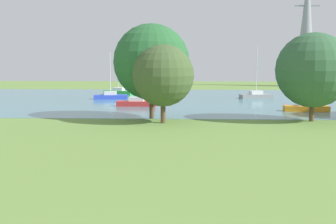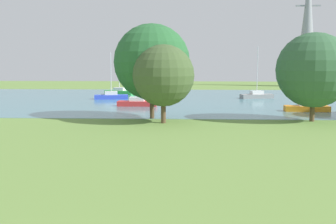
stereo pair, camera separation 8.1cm
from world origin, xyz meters
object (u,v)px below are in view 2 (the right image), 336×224
at_px(sailboat_blue, 111,96).
at_px(tree_mid_shore, 163,76).
at_px(electricity_pylon, 307,27).
at_px(tree_west_near, 152,62).
at_px(sailboat_orange, 307,107).
at_px(sailboat_red, 137,102).
at_px(sailboat_green, 119,92).
at_px(sailboat_gray, 257,95).
at_px(tree_east_far, 314,70).

distance_m(sailboat_blue, tree_mid_shore, 24.77).
height_order(sailboat_blue, electricity_pylon, electricity_pylon).
xyz_separation_m(sailboat_blue, tree_west_near, (7.62, -19.96, 4.98)).
height_order(tree_mid_shore, electricity_pylon, electricity_pylon).
bearing_deg(sailboat_orange, sailboat_red, 166.94).
relative_size(sailboat_green, tree_mid_shore, 0.93).
bearing_deg(sailboat_green, sailboat_gray, -16.63).
height_order(sailboat_blue, sailboat_gray, sailboat_gray).
xyz_separation_m(tree_mid_shore, tree_east_far, (13.64, 1.67, 0.45)).
bearing_deg(sailboat_blue, sailboat_orange, -29.31).
relative_size(sailboat_blue, sailboat_green, 1.03).
xyz_separation_m(sailboat_blue, tree_east_far, (22.52, -21.14, 4.24)).
height_order(sailboat_blue, tree_west_near, tree_west_near).
bearing_deg(sailboat_blue, sailboat_gray, 5.74).
distance_m(sailboat_blue, tree_east_far, 31.18).
bearing_deg(tree_mid_shore, sailboat_orange, 31.16).
bearing_deg(sailboat_blue, tree_east_far, -43.19).
relative_size(sailboat_gray, tree_west_near, 0.84).
distance_m(sailboat_orange, tree_west_near, 18.42).
bearing_deg(tree_mid_shore, electricity_pylon, 63.09).
xyz_separation_m(sailboat_red, tree_west_near, (2.76, -10.87, 4.99)).
bearing_deg(sailboat_blue, tree_west_near, -69.10).
relative_size(sailboat_green, tree_west_near, 0.72).
distance_m(sailboat_red, tree_east_far, 21.80).
bearing_deg(sailboat_orange, tree_east_far, -102.29).
height_order(tree_west_near, tree_mid_shore, tree_west_near).
relative_size(tree_east_far, electricity_pylon, 0.33).
height_order(tree_east_far, electricity_pylon, electricity_pylon).
bearing_deg(tree_mid_shore, tree_east_far, 6.98).
bearing_deg(sailboat_gray, tree_west_near, -121.68).
height_order(sailboat_blue, tree_east_far, tree_east_far).
relative_size(sailboat_gray, tree_east_far, 0.93).
xyz_separation_m(sailboat_green, electricity_pylon, (36.54, 22.77, 12.05)).
bearing_deg(sailboat_gray, sailboat_blue, -174.26).
height_order(sailboat_blue, sailboat_orange, sailboat_orange).
relative_size(sailboat_green, electricity_pylon, 0.26).
height_order(sailboat_gray, tree_mid_shore, sailboat_gray).
distance_m(sailboat_orange, tree_east_far, 8.83).
distance_m(sailboat_red, electricity_pylon, 52.63).
height_order(sailboat_red, electricity_pylon, electricity_pylon).
xyz_separation_m(sailboat_red, sailboat_gray, (16.40, 11.22, 0.02)).
distance_m(sailboat_gray, tree_mid_shore, 28.10).
distance_m(sailboat_orange, sailboat_gray, 15.97).
bearing_deg(sailboat_red, tree_west_near, -75.74).
height_order(sailboat_green, tree_west_near, tree_west_near).
bearing_deg(sailboat_orange, tree_west_near, -158.87).
distance_m(tree_mid_shore, tree_east_far, 13.75).
height_order(tree_west_near, electricity_pylon, electricity_pylon).
bearing_deg(sailboat_gray, tree_mid_shore, -116.39).
xyz_separation_m(sailboat_gray, tree_mid_shore, (-12.38, -24.95, 3.78)).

